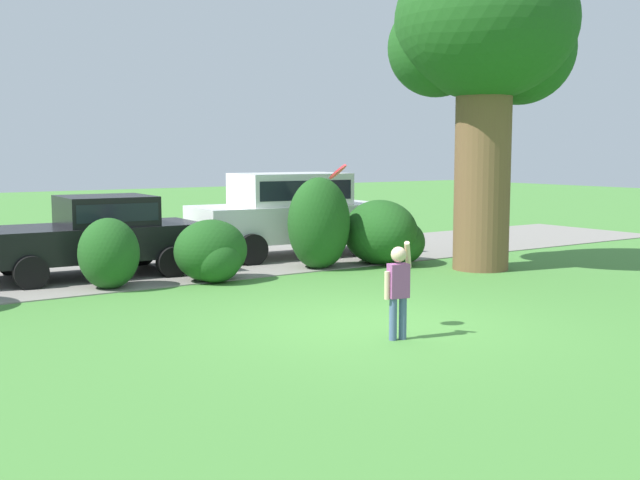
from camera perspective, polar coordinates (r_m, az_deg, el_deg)
name	(u,v)px	position (r m, az deg, el deg)	size (l,w,h in m)	color
ground_plane	(373,324)	(11.22, 3.81, -6.05)	(80.00, 80.00, 0.00)	#478438
driveway_strip	(177,267)	(16.82, -10.30, -1.92)	(28.00, 4.40, 0.02)	gray
oak_tree_large	(486,41)	(16.76, 11.87, 13.84)	(3.98, 3.70, 6.54)	brown
shrub_centre_left	(109,254)	(14.37, -14.98, -0.95)	(1.07, 1.07, 1.26)	#1E511C
shrub_centre	(212,253)	(14.78, -7.79, -0.95)	(1.41, 1.23, 1.16)	#1E511C
shrub_centre_right	(319,229)	(16.27, -0.08, 0.78)	(1.37, 1.18, 1.89)	#1E511C
shrub_far_end	(385,234)	(16.99, 4.70, 0.40)	(1.62, 1.76, 1.39)	#1E511C
parked_sedan	(95,233)	(15.89, -15.91, 0.50)	(4.49, 2.28, 1.56)	black
parked_suv	(290,210)	(18.19, -2.19, 2.18)	(4.84, 2.40, 1.92)	white
child_thrower	(398,285)	(10.19, 5.66, -3.24)	(0.47, 0.23, 1.29)	#4C608C
frisbee	(338,172)	(10.27, 1.30, 4.95)	(0.32, 0.26, 0.28)	red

